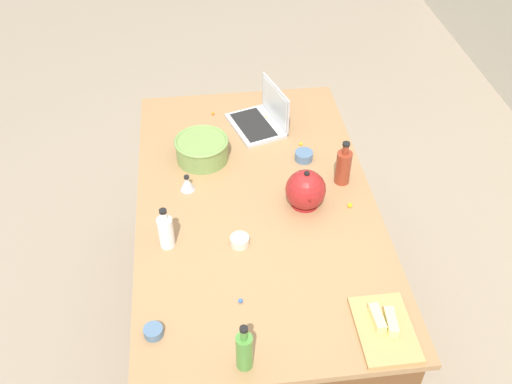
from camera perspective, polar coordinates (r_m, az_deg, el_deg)
The scene contains 20 objects.
ground_plane at distance 3.27m, azimuth -0.00°, elevation -12.46°, with size 12.00×12.00×0.00m, color gray.
island_counter at distance 2.91m, azimuth -0.00°, elevation -7.30°, with size 1.81×1.07×0.90m.
laptop at distance 3.01m, azimuth 0.58°, elevation 7.34°, with size 0.36×0.31×0.22m.
mixing_bowl_large at distance 2.79m, azimuth -5.38°, elevation 4.28°, with size 0.26×0.26×0.11m.
bottle_olive at distance 1.99m, azimuth -1.17°, elevation -15.44°, with size 0.06×0.06×0.21m.
bottle_soy at distance 2.66m, azimuth 8.66°, elevation 2.53°, with size 0.07×0.07×0.22m.
bottle_vinegar at distance 2.37m, azimuth -8.93°, elevation -3.87°, with size 0.06×0.06×0.20m.
kettle at distance 2.53m, azimuth 4.94°, elevation 0.18°, with size 0.21×0.18×0.20m.
cutting_board at distance 2.18m, azimuth 12.64°, elevation -13.15°, with size 0.30×0.20×0.02m, color tan.
butter_stick_left at distance 2.17m, azimuth 11.92°, elevation -12.12°, with size 0.11×0.04×0.04m, color #F4E58C.
butter_stick_right at distance 2.17m, azimuth 13.23°, elevation -12.39°, with size 0.11×0.04×0.04m, color #F4E58C.
ramekin_small at distance 2.14m, azimuth -10.14°, elevation -13.47°, with size 0.07×0.07×0.04m, color slate.
ramekin_medium at distance 2.39m, azimuth -1.63°, elevation -4.86°, with size 0.08×0.08×0.04m, color beige.
ramekin_wide at distance 2.81m, azimuth 4.77°, elevation 3.59°, with size 0.09×0.09×0.04m, color slate.
kitchen_timer at distance 2.64m, azimuth -6.85°, elevation 0.88°, with size 0.07×0.07×0.08m.
candy_0 at distance 2.58m, azimuth 9.29°, elevation -1.30°, with size 0.02×0.02×0.02m, color yellow.
candy_1 at distance 2.91m, azimuth 4.46°, elevation 4.78°, with size 0.02×0.02×0.02m, color yellow.
candy_2 at distance 3.08m, azimuth 1.01°, elevation 7.34°, with size 0.02×0.02×0.02m, color yellow.
candy_3 at distance 3.12m, azimuth -4.31°, elevation 7.79°, with size 0.02×0.02×0.02m, color orange.
candy_4 at distance 2.20m, azimuth -1.55°, elevation -10.73°, with size 0.02×0.02×0.02m, color blue.
Camera 1 is at (1.88, -0.23, 2.66)m, focal length 40.34 mm.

